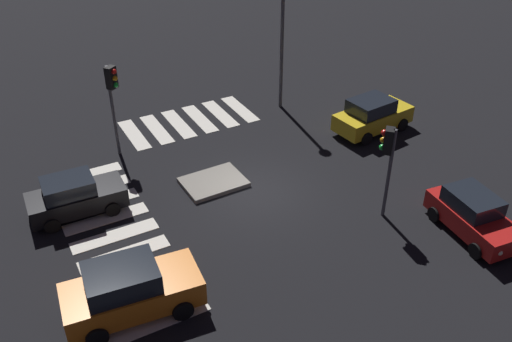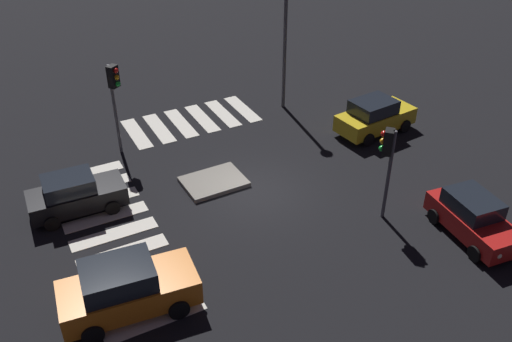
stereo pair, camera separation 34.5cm
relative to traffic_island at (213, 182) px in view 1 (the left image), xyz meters
name	(u,v)px [view 1 (the left image)]	position (x,y,z in m)	size (l,w,h in m)	color
ground_plane	(256,191)	(-1.29, 1.34, -0.09)	(80.00, 80.00, 0.00)	black
traffic_island	(213,182)	(0.00, 0.00, 0.00)	(2.57, 1.95, 0.18)	gray
car_black	(75,196)	(5.44, -0.72, 0.69)	(3.71, 1.83, 1.59)	black
car_red	(473,215)	(-6.94, 7.42, 0.70)	(2.03, 3.80, 1.60)	red
car_orange	(130,290)	(5.16, 5.19, 0.81)	(4.33, 2.29, 1.83)	orange
car_yellow	(372,115)	(-8.69, -0.50, 0.75)	(4.08, 2.18, 1.72)	gold
traffic_light_east	(112,89)	(2.61, -4.23, 3.11)	(0.54, 0.53, 4.22)	#47474C
traffic_light_west	(388,151)	(-4.72, 4.95, 2.74)	(0.54, 0.53, 3.74)	#47474C
street_lamp	(283,15)	(-6.21, -4.96, 4.77)	(0.56, 0.56, 7.04)	#47474C
crosswalk_near	(189,121)	(-1.29, -5.67, -0.08)	(6.45, 3.20, 0.02)	silver
crosswalk_side	(115,236)	(4.62, 1.34, -0.08)	(3.20, 9.90, 0.02)	silver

